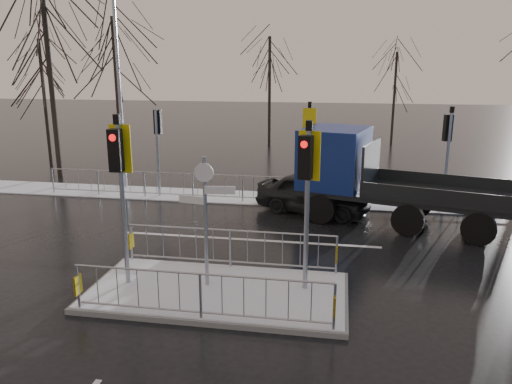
% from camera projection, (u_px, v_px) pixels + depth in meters
% --- Properties ---
extents(ground, '(120.00, 120.00, 0.00)m').
position_uv_depth(ground, '(218.00, 295.00, 11.63)').
color(ground, black).
rests_on(ground, ground).
extents(snow_verge, '(30.00, 2.00, 0.04)m').
position_uv_depth(snow_verge, '(270.00, 199.00, 19.83)').
color(snow_verge, white).
rests_on(snow_verge, ground).
extents(lane_markings, '(8.00, 11.38, 0.01)m').
position_uv_depth(lane_markings, '(214.00, 301.00, 11.31)').
color(lane_markings, silver).
rests_on(lane_markings, ground).
extents(traffic_island, '(6.00, 3.04, 4.15)m').
position_uv_depth(traffic_island, '(217.00, 279.00, 11.55)').
color(traffic_island, slate).
rests_on(traffic_island, ground).
extents(far_kerb_fixtures, '(18.00, 0.65, 3.83)m').
position_uv_depth(far_kerb_fixtures, '(276.00, 177.00, 19.05)').
color(far_kerb_fixtures, '#91969E').
rests_on(far_kerb_fixtures, ground).
extents(car_far_lane, '(4.40, 2.81, 1.40)m').
position_uv_depth(car_far_lane, '(314.00, 194.00, 17.91)').
color(car_far_lane, black).
rests_on(car_far_lane, ground).
extents(flatbed_truck, '(7.10, 4.12, 3.10)m').
position_uv_depth(flatbed_truck, '(361.00, 172.00, 16.93)').
color(flatbed_truck, black).
rests_on(flatbed_truck, ground).
extents(tree_near_a, '(4.75, 4.75, 8.97)m').
position_uv_depth(tree_near_a, '(47.00, 43.00, 22.33)').
color(tree_near_a, black).
rests_on(tree_near_a, ground).
extents(tree_near_b, '(4.00, 4.00, 7.55)m').
position_uv_depth(tree_near_b, '(116.00, 65.00, 23.59)').
color(tree_near_b, black).
rests_on(tree_near_b, ground).
extents(tree_near_c, '(3.50, 3.50, 6.61)m').
position_uv_depth(tree_near_c, '(42.00, 78.00, 25.45)').
color(tree_near_c, black).
rests_on(tree_near_c, ground).
extents(tree_far_a, '(3.75, 3.75, 7.08)m').
position_uv_depth(tree_far_a, '(270.00, 70.00, 31.75)').
color(tree_far_a, black).
rests_on(tree_far_a, ground).
extents(tree_far_b, '(3.25, 3.25, 6.14)m').
position_uv_depth(tree_far_b, '(395.00, 80.00, 32.50)').
color(tree_far_b, black).
rests_on(tree_far_b, ground).
extents(street_lamp_left, '(1.25, 0.18, 8.20)m').
position_uv_depth(street_lamp_left, '(120.00, 82.00, 20.63)').
color(street_lamp_left, '#91969E').
rests_on(street_lamp_left, ground).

